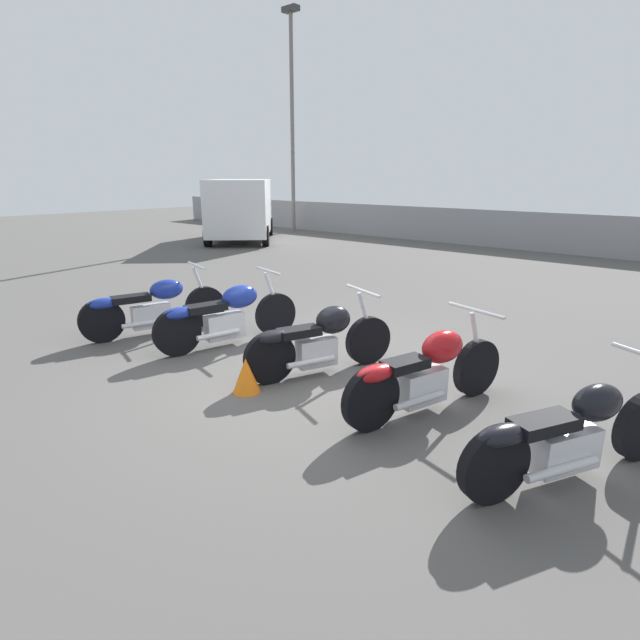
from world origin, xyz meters
The scene contains 10 objects.
ground_plane centered at (0.00, 0.00, 0.00)m, with size 60.00×60.00×0.00m, color #514F4C.
fence_back centered at (0.00, 12.29, 0.62)m, with size 40.00×0.04×1.23m.
light_pole_left centered at (-11.53, 11.53, 5.03)m, with size 0.70×0.35×8.66m.
motorcycle_slot_0 centered at (-2.88, -0.41, 0.43)m, with size 0.89×2.14×1.01m.
motorcycle_slot_1 centered at (-1.61, -0.01, 0.44)m, with size 0.79×2.14×1.02m.
motorcycle_slot_2 centered at (0.06, 0.07, 0.43)m, with size 0.95×1.88×0.99m.
motorcycle_slot_3 centered at (1.56, 0.00, 0.43)m, with size 0.87×2.05×1.00m.
motorcycle_slot_4 centered at (3.01, -0.32, 0.40)m, with size 1.12×1.98×0.97m.
parked_van centered at (-10.74, 7.93, 1.22)m, with size 4.58×4.62×2.19m.
traffic_cone_near centered at (-0.19, -0.88, 0.20)m, with size 0.31×0.31×0.40m.
Camera 1 is at (3.84, -4.21, 2.34)m, focal length 28.00 mm.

